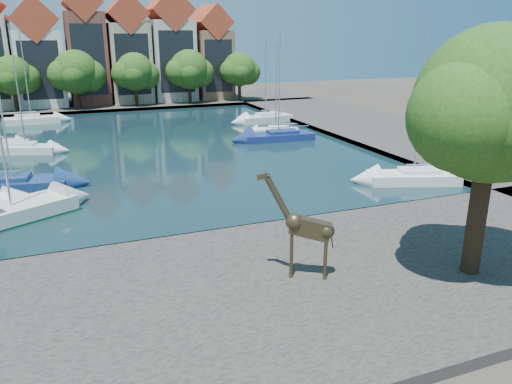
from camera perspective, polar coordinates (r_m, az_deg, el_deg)
ground at (r=27.95m, az=-1.47°, el=-4.72°), size 160.00×160.00×0.00m
water_basin at (r=50.21m, az=-11.02°, el=5.19°), size 38.00×50.00×0.08m
near_quay at (r=22.03m, az=4.93°, el=-10.59°), size 50.00×14.00×0.50m
far_quay at (r=81.42m, az=-15.43°, el=9.78°), size 60.00×16.00×0.50m
right_quay at (r=59.86m, az=13.32°, el=7.25°), size 14.00×52.00×0.50m
plane_tree at (r=22.65m, az=25.60°, el=8.39°), size 8.32×6.40×10.62m
townhouse_west_inner at (r=80.34m, az=-23.52°, el=13.97°), size 6.43×9.18×15.15m
townhouse_center at (r=80.43m, az=-18.84°, el=15.21°), size 5.44×9.18×16.93m
townhouse_east_inner at (r=81.03m, az=-14.43°, el=15.15°), size 5.94×9.18×15.79m
townhouse_east_mid at (r=82.14m, az=-9.79°, el=15.72°), size 6.43×9.18×16.65m
townhouse_east_end at (r=83.79m, az=-5.25°, el=15.25°), size 5.44×9.18×14.43m
far_tree_west at (r=75.14m, az=-26.00°, el=11.74°), size 6.76×5.20×7.36m
far_tree_mid_west at (r=75.01m, az=-19.80°, el=12.63°), size 7.80×6.00×8.00m
far_tree_mid_east at (r=75.76m, az=-13.62°, el=13.08°), size 7.02×5.40×7.52m
far_tree_east at (r=77.31m, az=-7.59°, el=13.58°), size 7.54×5.80×7.84m
far_tree_far_east at (r=79.66m, az=-1.85°, el=13.72°), size 6.76×5.20×7.36m
giraffe_statue at (r=21.38m, az=5.55°, el=-4.04°), size 3.02×1.81×4.64m
sailboat_left_b at (r=39.07m, az=-26.05°, el=1.02°), size 7.71×3.87×10.93m
sailboat_left_c at (r=50.70m, az=-24.82°, el=4.70°), size 5.81×3.73×11.36m
sailboat_left_e at (r=67.14m, az=-24.29°, el=7.66°), size 6.57×2.68×10.98m
sailboat_right_a at (r=38.57m, az=17.55°, el=1.87°), size 6.94×4.32×12.18m
sailboat_right_b at (r=51.74m, az=2.60°, el=6.54°), size 7.33×3.05×10.99m
sailboat_right_c at (r=54.90m, az=2.26°, el=7.13°), size 5.20×3.21×9.33m
sailboat_right_d at (r=62.55m, az=1.09°, el=8.56°), size 6.87×3.11×9.83m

